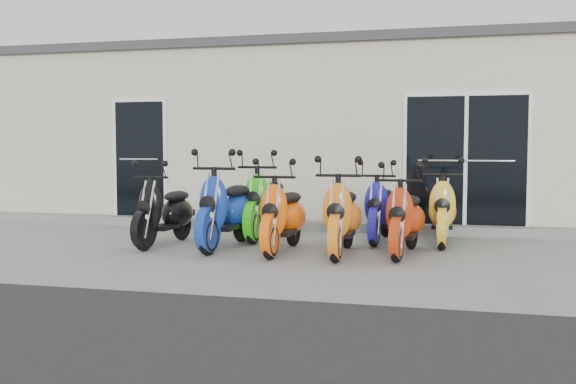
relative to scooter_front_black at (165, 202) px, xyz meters
name	(u,v)px	position (x,y,z in m)	size (l,w,h in m)	color
ground	(278,248)	(1.65, 0.15, -0.62)	(80.00, 80.00, 0.00)	gray
building	(338,139)	(1.65, 5.35, 0.98)	(14.00, 6.00, 3.20)	beige
roof_cap	(339,61)	(1.65, 5.35, 2.66)	(14.20, 6.20, 0.16)	#3F3F42
front_step	(308,226)	(1.65, 2.17, -0.55)	(14.00, 0.40, 0.15)	gray
door_left	(140,156)	(-1.55, 2.32, 0.64)	(1.07, 0.08, 2.22)	black
door_right	(466,157)	(4.25, 2.32, 0.64)	(2.02, 0.08, 2.22)	black
scooter_front_black	(165,202)	(0.00, 0.00, 0.00)	(0.61, 1.68, 1.24)	black
scooter_front_blue	(227,198)	(0.96, -0.04, 0.08)	(0.69, 1.90, 1.41)	#13359A
scooter_front_orange_a	(283,205)	(1.82, -0.21, 0.02)	(0.63, 1.74, 1.28)	#FF5E0D
scooter_front_orange_b	(342,205)	(2.63, -0.22, 0.04)	(0.65, 1.79, 1.32)	orange
scooter_front_red	(405,208)	(3.43, -0.05, 0.00)	(0.61, 1.68, 1.24)	#BC310C
scooter_back_green	(266,194)	(1.23, 1.01, 0.07)	(0.68, 1.88, 1.39)	#27D30F
scooter_back_blue	(381,200)	(3.00, 1.11, 0.00)	(0.61, 1.69, 1.25)	#1B1999
scooter_back_yellow	(443,200)	(3.90, 1.08, 0.02)	(0.63, 1.74, 1.28)	yellow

